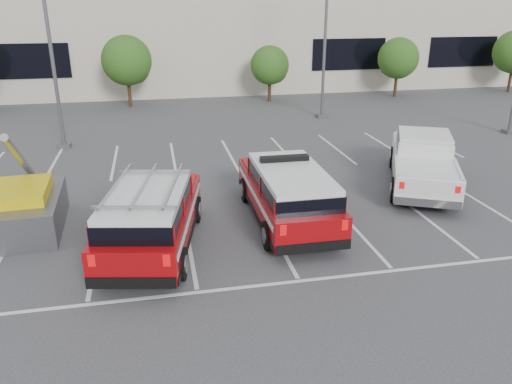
# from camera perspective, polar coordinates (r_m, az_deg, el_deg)

# --- Properties ---
(ground) EXTENTS (120.00, 120.00, 0.00)m
(ground) POSITION_cam_1_polar(r_m,az_deg,el_deg) (15.90, 2.05, -4.94)
(ground) COLOR #39393C
(ground) RESTS_ON ground
(stall_markings) EXTENTS (23.00, 15.00, 0.01)m
(stall_markings) POSITION_cam_1_polar(r_m,az_deg,el_deg) (19.94, -1.00, 0.63)
(stall_markings) COLOR silver
(stall_markings) RESTS_ON ground
(convention_building) EXTENTS (60.00, 16.99, 13.20)m
(convention_building) POSITION_cam_1_polar(r_m,az_deg,el_deg) (45.93, -7.54, 18.07)
(convention_building) COLOR beige
(convention_building) RESTS_ON ground
(tree_mid_left) EXTENTS (3.37, 3.37, 4.85)m
(tree_mid_left) POSITION_cam_1_polar(r_m,az_deg,el_deg) (36.16, -14.40, 14.18)
(tree_mid_left) COLOR #3F2B19
(tree_mid_left) RESTS_ON ground
(tree_mid_right) EXTENTS (2.77, 2.77, 3.99)m
(tree_mid_right) POSITION_cam_1_polar(r_m,az_deg,el_deg) (37.19, 1.70, 14.14)
(tree_mid_right) COLOR #3F2B19
(tree_mid_right) RESTS_ON ground
(tree_right) EXTENTS (3.07, 3.07, 4.42)m
(tree_right) POSITION_cam_1_polar(r_m,az_deg,el_deg) (40.64, 16.02, 14.34)
(tree_right) COLOR #3F2B19
(tree_right) RESTS_ON ground
(light_pole_left) EXTENTS (0.90, 0.60, 10.24)m
(light_pole_left) POSITION_cam_1_polar(r_m,az_deg,el_deg) (26.33, -22.51, 15.66)
(light_pole_left) COLOR #59595E
(light_pole_left) RESTS_ON ground
(light_pole_mid) EXTENTS (0.90, 0.60, 10.24)m
(light_pole_mid) POSITION_cam_1_polar(r_m,az_deg,el_deg) (31.70, 7.93, 17.64)
(light_pole_mid) COLOR #59595E
(light_pole_mid) RESTS_ON ground
(fire_chief_suv) EXTENTS (2.27, 6.12, 2.14)m
(fire_chief_suv) POSITION_cam_1_polar(r_m,az_deg,el_deg) (16.54, 3.62, -0.58)
(fire_chief_suv) COLOR #8E060A
(fire_chief_suv) RESTS_ON ground
(white_pickup) EXTENTS (4.85, 6.87, 2.01)m
(white_pickup) POSITION_cam_1_polar(r_m,az_deg,el_deg) (20.99, 18.47, 2.86)
(white_pickup) COLOR silver
(white_pickup) RESTS_ON ground
(ladder_suv) EXTENTS (3.35, 6.08, 2.27)m
(ladder_suv) POSITION_cam_1_polar(r_m,az_deg,el_deg) (14.95, -11.86, -3.33)
(ladder_suv) COLOR #8E060A
(ladder_suv) RESTS_ON ground
(utility_rig) EXTENTS (3.37, 4.10, 3.39)m
(utility_rig) POSITION_cam_1_polar(r_m,az_deg,el_deg) (17.59, -25.44, -2.04)
(utility_rig) COLOR #59595E
(utility_rig) RESTS_ON ground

